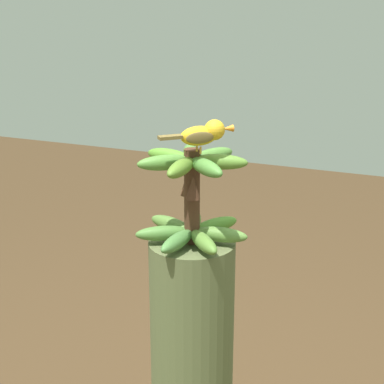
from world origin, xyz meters
The scene contains 2 objects.
banana_bunch centered at (0.00, 0.00, 1.05)m, with size 0.29×0.29×0.25m.
perched_bird centered at (0.04, -0.02, 1.22)m, with size 0.15×0.14×0.08m.
Camera 1 is at (0.56, -1.38, 1.55)m, focal length 58.33 mm.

